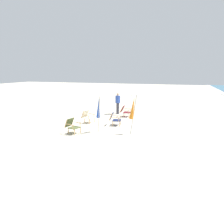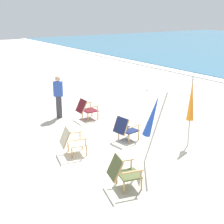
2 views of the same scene
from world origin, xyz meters
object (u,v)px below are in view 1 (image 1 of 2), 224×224
beach_chair_back_left (125,111)px  beach_chair_mid_center (72,125)px  umbrella_furled_orange (133,108)px  person_near_chairs (118,103)px  umbrella_furled_blue (99,108)px  beach_chair_front_left (87,116)px  beach_chair_far_center (114,118)px

beach_chair_back_left → beach_chair_mid_center: bearing=-19.7°
umbrella_furled_orange → person_near_chairs: bearing=-154.4°
beach_chair_back_left → umbrella_furled_blue: 4.28m
beach_chair_front_left → beach_chair_mid_center: 2.27m
beach_chair_mid_center → umbrella_furled_blue: bearing=112.8°
beach_chair_far_center → beach_chair_back_left: 2.52m
beach_chair_front_left → person_near_chairs: size_ratio=0.51×
beach_chair_front_left → umbrella_furled_blue: (1.71, 1.50, 0.92)m
beach_chair_front_left → umbrella_furled_blue: umbrella_furled_blue is taller
beach_chair_far_center → beach_chair_back_left: bearing=179.9°
beach_chair_front_left → beach_chair_far_center: bearing=88.2°
umbrella_furled_orange → beach_chair_front_left: bearing=-112.7°
beach_chair_front_left → person_near_chairs: 3.41m
beach_chair_front_left → person_near_chairs: (-3.21, 1.09, 0.41)m
beach_chair_back_left → person_near_chairs: size_ratio=0.49×
beach_chair_far_center → umbrella_furled_blue: (1.65, -0.35, 0.92)m
beach_chair_far_center → umbrella_furled_blue: 1.92m
beach_chair_front_left → beach_chair_back_left: 3.08m
beach_chair_back_left → umbrella_furled_blue: (4.17, -0.36, 0.92)m
beach_chair_front_left → umbrella_furled_orange: 3.69m
beach_chair_back_left → umbrella_furled_orange: umbrella_furled_orange is taller
umbrella_furled_blue → person_near_chairs: size_ratio=1.27×
beach_chair_back_left → umbrella_furled_orange: 4.20m
beach_chair_back_left → person_near_chairs: (-0.75, -0.77, 0.41)m
beach_chair_front_left → beach_chair_mid_center: bearing=4.1°
beach_chair_far_center → person_near_chairs: person_near_chairs is taller
beach_chair_back_left → beach_chair_front_left: bearing=-37.0°
beach_chair_front_left → beach_chair_mid_center: beach_chair_front_left is taller
person_near_chairs → umbrella_furled_orange: bearing=25.6°
beach_chair_mid_center → umbrella_furled_orange: (-0.89, 3.12, 0.95)m
beach_chair_far_center → person_near_chairs: 3.38m
beach_chair_far_center → umbrella_furled_orange: bearing=47.5°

